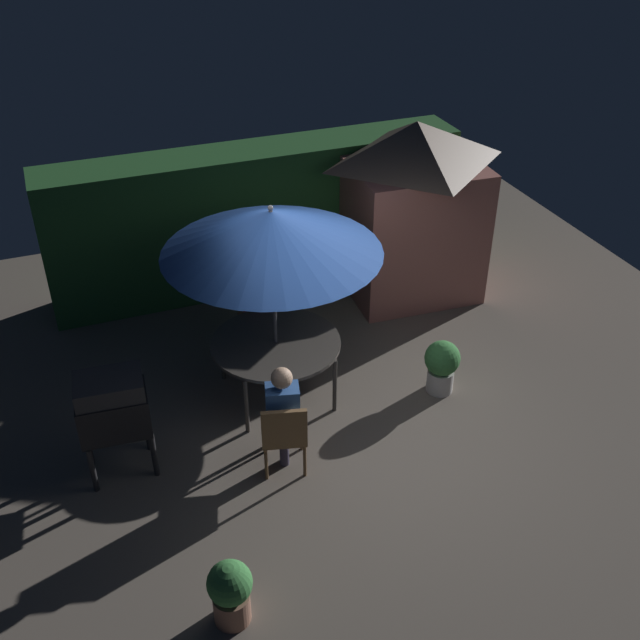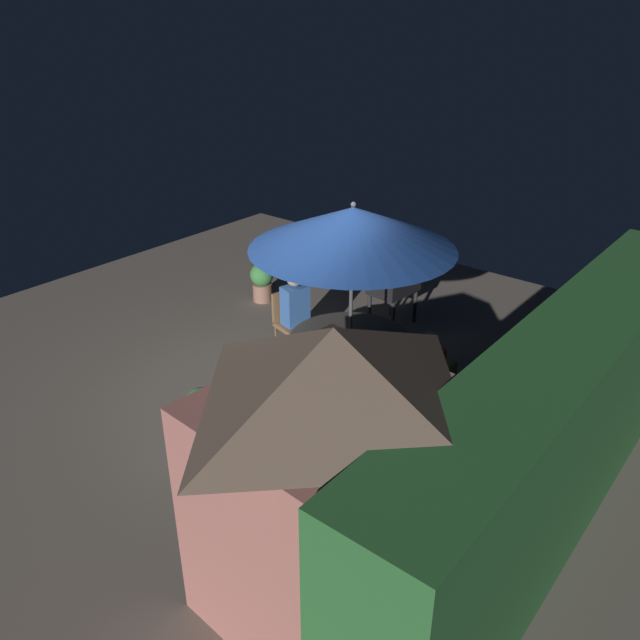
% 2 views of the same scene
% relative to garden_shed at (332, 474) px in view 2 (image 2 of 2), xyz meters
% --- Properties ---
extents(ground_plane, '(11.00, 11.00, 0.00)m').
position_rel_garden_shed_xyz_m(ground_plane, '(-1.94, -2.51, -1.27)').
color(ground_plane, '#6B6056').
extents(hedge_backdrop, '(5.96, 0.81, 2.04)m').
position_rel_garden_shed_xyz_m(hedge_backdrop, '(-1.94, 0.99, -0.25)').
color(hedge_backdrop, '#28602D').
rests_on(hedge_backdrop, ground).
extents(garden_shed, '(1.95, 1.79, 2.49)m').
position_rel_garden_shed_xyz_m(garden_shed, '(0.00, 0.00, 0.00)').
color(garden_shed, '#B26B60').
rests_on(garden_shed, ground).
extents(patio_table, '(1.50, 1.50, 0.76)m').
position_rel_garden_shed_xyz_m(patio_table, '(-2.57, -1.74, -0.56)').
color(patio_table, '#47423D').
rests_on(patio_table, ground).
extents(patio_umbrella, '(2.38, 2.38, 2.46)m').
position_rel_garden_shed_xyz_m(patio_umbrella, '(-2.57, -1.74, 0.89)').
color(patio_umbrella, '#4C4C51').
rests_on(patio_umbrella, ground).
extents(bbq_grill, '(0.74, 0.55, 1.20)m').
position_rel_garden_shed_xyz_m(bbq_grill, '(-4.49, -2.36, -0.42)').
color(bbq_grill, black).
rests_on(bbq_grill, ground).
extents(chair_near_shed, '(0.50, 0.50, 0.90)m').
position_rel_garden_shed_xyz_m(chair_near_shed, '(-2.46, -0.52, -0.75)').
color(chair_near_shed, olive).
rests_on(chair_near_shed, ground).
extents(chair_far_side, '(0.56, 0.57, 0.90)m').
position_rel_garden_shed_xyz_m(chair_far_side, '(-2.90, -2.98, -0.75)').
color(chair_far_side, olive).
rests_on(chair_far_side, ground).
extents(potted_plant_by_shed, '(0.42, 0.42, 0.69)m').
position_rel_garden_shed_xyz_m(potted_plant_by_shed, '(-0.73, -2.37, -0.89)').
color(potted_plant_by_shed, silver).
rests_on(potted_plant_by_shed, ground).
extents(potted_plant_by_grill, '(0.39, 0.39, 0.66)m').
position_rel_garden_shed_xyz_m(potted_plant_by_grill, '(-3.89, -4.52, -0.92)').
color(potted_plant_by_grill, '#936651').
rests_on(potted_plant_by_grill, ground).
extents(person_in_red, '(0.36, 0.27, 1.26)m').
position_rel_garden_shed_xyz_m(person_in_red, '(-2.47, -0.61, -0.49)').
color(person_in_red, '#CC3D33').
rests_on(person_in_red, ground).
extents(person_in_blue, '(0.39, 0.32, 1.26)m').
position_rel_garden_shed_xyz_m(person_in_blue, '(-2.88, -2.90, -0.49)').
color(person_in_blue, '#3866B2').
rests_on(person_in_blue, ground).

